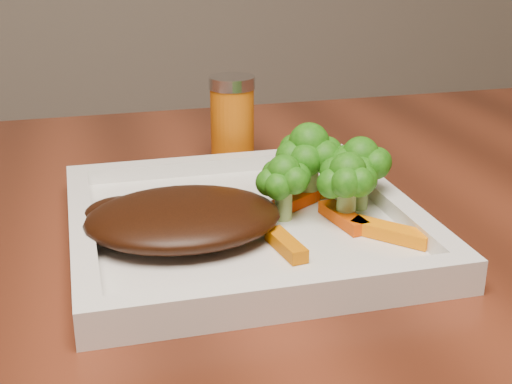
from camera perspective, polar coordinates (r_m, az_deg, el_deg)
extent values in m
cube|color=white|center=(0.57, -0.97, -2.98)|extent=(0.27, 0.27, 0.01)
ellipsoid|color=black|center=(0.54, -5.84, -2.06)|extent=(0.15, 0.12, 0.03)
cube|color=orange|center=(0.55, 10.74, -3.18)|extent=(0.05, 0.06, 0.01)
cube|color=#C86503|center=(0.52, 2.42, -4.24)|extent=(0.02, 0.05, 0.01)
cube|color=orange|center=(0.63, 7.11, 0.36)|extent=(0.05, 0.02, 0.01)
cube|color=#DE4603|center=(0.57, 6.98, -2.01)|extent=(0.02, 0.06, 0.01)
cube|color=#E13803|center=(0.60, 2.94, -0.81)|extent=(0.05, 0.04, 0.01)
cylinder|color=#C15C0A|center=(0.73, -1.91, 5.68)|extent=(0.05, 0.05, 0.09)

